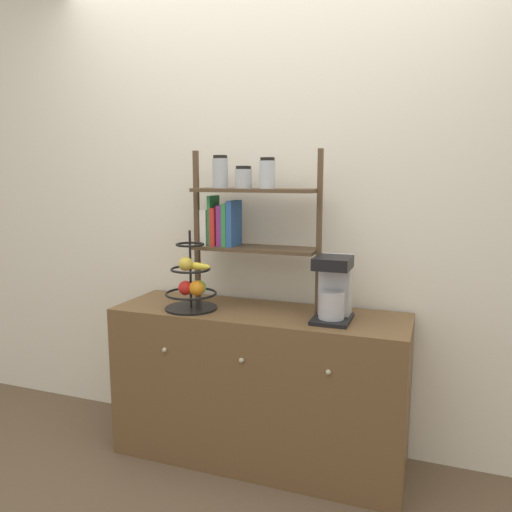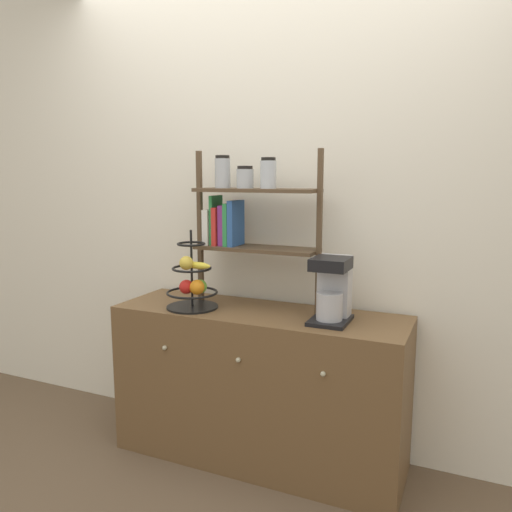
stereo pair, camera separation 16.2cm
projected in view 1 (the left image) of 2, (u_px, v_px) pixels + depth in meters
The scene contains 6 objects.
ground_plane at pixel (242, 481), 2.40m from camera, with size 12.00×12.00×0.00m, color brown.
wall_back at pixel (276, 205), 2.67m from camera, with size 7.00×0.05×2.60m, color silver.
sideboard at pixel (259, 386), 2.56m from camera, with size 1.48×0.48×0.79m.
coffee_maker at pixel (334, 288), 2.33m from camera, with size 0.17×0.23×0.30m.
fruit_stand at pixel (192, 284), 2.50m from camera, with size 0.26×0.26×0.40m.
shelf_hutch at pixel (240, 213), 2.54m from camera, with size 0.68×0.20×0.80m.
Camera 1 is at (0.82, -2.04, 1.46)m, focal length 35.00 mm.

